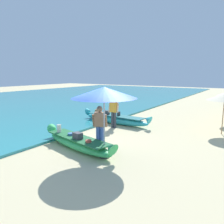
{
  "coord_description": "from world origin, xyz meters",
  "views": [
    {
      "loc": [
        4.51,
        -6.2,
        2.83
      ],
      "look_at": [
        -1.49,
        2.94,
        0.9
      ],
      "focal_mm": 35.37,
      "sensor_mm": 36.0,
      "label": 1
    }
  ],
  "objects_px": {
    "boat_green_foreground": "(78,142)",
    "person_vendor_hatted": "(114,109)",
    "person_tourist_customer": "(100,126)",
    "patio_umbrella_large": "(104,93)",
    "boat_cyan_midground": "(115,119)"
  },
  "relations": [
    {
      "from": "boat_green_foreground",
      "to": "person_vendor_hatted",
      "type": "distance_m",
      "value": 3.67
    },
    {
      "from": "person_vendor_hatted",
      "to": "person_tourist_customer",
      "type": "xyz_separation_m",
      "value": [
        1.46,
        -3.2,
        -0.05
      ]
    },
    {
      "from": "boat_green_foreground",
      "to": "person_tourist_customer",
      "type": "height_order",
      "value": "person_tourist_customer"
    },
    {
      "from": "person_tourist_customer",
      "to": "patio_umbrella_large",
      "type": "bearing_deg",
      "value": -40.87
    },
    {
      "from": "boat_green_foreground",
      "to": "boat_cyan_midground",
      "type": "relative_size",
      "value": 0.88
    },
    {
      "from": "boat_green_foreground",
      "to": "person_tourist_customer",
      "type": "relative_size",
      "value": 2.37
    },
    {
      "from": "boat_green_foreground",
      "to": "person_tourist_customer",
      "type": "xyz_separation_m",
      "value": [
        0.8,
        0.33,
        0.68
      ]
    },
    {
      "from": "boat_cyan_midground",
      "to": "patio_umbrella_large",
      "type": "height_order",
      "value": "patio_umbrella_large"
    },
    {
      "from": "person_vendor_hatted",
      "to": "person_tourist_customer",
      "type": "distance_m",
      "value": 3.51
    },
    {
      "from": "boat_cyan_midground",
      "to": "person_vendor_hatted",
      "type": "relative_size",
      "value": 2.61
    },
    {
      "from": "boat_green_foreground",
      "to": "patio_umbrella_large",
      "type": "height_order",
      "value": "patio_umbrella_large"
    },
    {
      "from": "boat_green_foreground",
      "to": "person_tourist_customer",
      "type": "distance_m",
      "value": 1.11
    },
    {
      "from": "person_vendor_hatted",
      "to": "person_tourist_customer",
      "type": "height_order",
      "value": "person_vendor_hatted"
    },
    {
      "from": "person_vendor_hatted",
      "to": "patio_umbrella_large",
      "type": "xyz_separation_m",
      "value": [
        1.98,
        -3.65,
        1.2
      ]
    },
    {
      "from": "boat_cyan_midground",
      "to": "patio_umbrella_large",
      "type": "relative_size",
      "value": 1.87
    }
  ]
}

